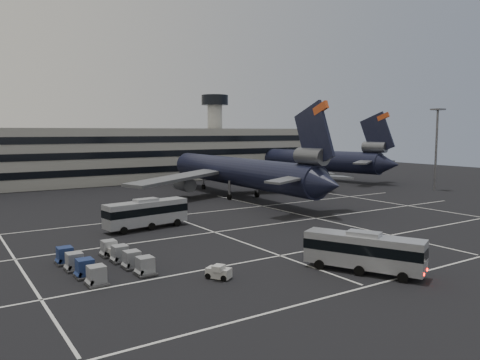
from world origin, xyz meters
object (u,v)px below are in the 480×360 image
object	(u,v)px
bus_near	(364,250)
uld_cluster	(103,261)
trijet_main	(239,172)
tug_a	(119,253)
bus_far	(146,212)

from	to	relation	value
bus_near	uld_cluster	size ratio (longest dim) A/B	1.02
uld_cluster	trijet_main	bearing A→B (deg)	41.65
trijet_main	uld_cluster	distance (m)	50.70
trijet_main	tug_a	bearing A→B (deg)	-136.86
tug_a	uld_cluster	xyz separation A→B (m)	(-2.42, -2.69, 0.16)
uld_cluster	bus_far	bearing A→B (deg)	55.43
trijet_main	bus_far	distance (m)	32.66
bus_far	bus_near	bearing A→B (deg)	-170.44
bus_far	uld_cluster	bearing A→B (deg)	137.43
bus_near	tug_a	world-z (taller)	bus_near
bus_near	bus_far	world-z (taller)	bus_far
bus_far	trijet_main	bearing A→B (deg)	-64.26
trijet_main	uld_cluster	size ratio (longest dim) A/B	5.28
tug_a	bus_far	bearing A→B (deg)	45.54
tug_a	trijet_main	bearing A→B (deg)	29.51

